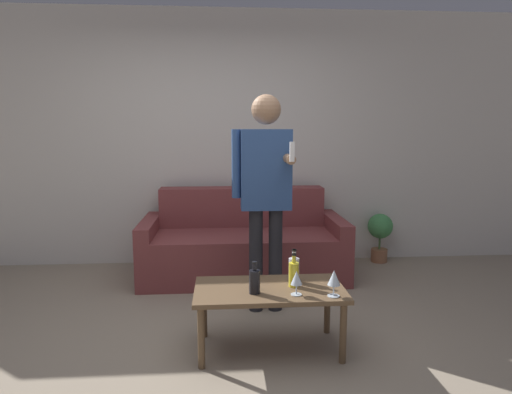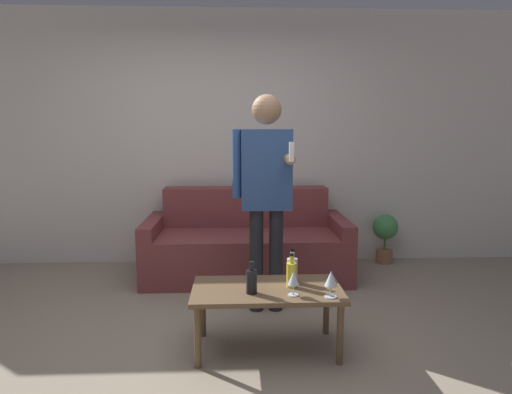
{
  "view_description": "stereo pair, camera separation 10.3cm",
  "coord_description": "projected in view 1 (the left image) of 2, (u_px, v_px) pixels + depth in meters",
  "views": [
    {
      "loc": [
        0.11,
        -2.83,
        1.46
      ],
      "look_at": [
        0.37,
        0.56,
        0.95
      ],
      "focal_mm": 32.0,
      "sensor_mm": 36.0,
      "label": 1
    },
    {
      "loc": [
        0.21,
        -2.84,
        1.46
      ],
      "look_at": [
        0.37,
        0.56,
        0.95
      ],
      "focal_mm": 32.0,
      "sensor_mm": 36.0,
      "label": 2
    }
  ],
  "objects": [
    {
      "name": "bottle_green",
      "position": [
        255.0,
        281.0,
        2.88
      ],
      "size": [
        0.07,
        0.07,
        0.21
      ],
      "color": "black",
      "rests_on": "coffee_table"
    },
    {
      "name": "couch",
      "position": [
        243.0,
        245.0,
        4.58
      ],
      "size": [
        1.98,
        0.92,
        0.85
      ],
      "color": "brown",
      "rests_on": "ground_plane"
    },
    {
      "name": "wine_glass_near",
      "position": [
        296.0,
        279.0,
        2.85
      ],
      "size": [
        0.07,
        0.07,
        0.16
      ],
      "color": "silver",
      "rests_on": "coffee_table"
    },
    {
      "name": "wine_glass_far",
      "position": [
        334.0,
        279.0,
        2.83
      ],
      "size": [
        0.08,
        0.08,
        0.17
      ],
      "color": "silver",
      "rests_on": "coffee_table"
    },
    {
      "name": "wall_back",
      "position": [
        211.0,
        139.0,
        4.9
      ],
      "size": [
        8.0,
        0.06,
        2.7
      ],
      "color": "silver",
      "rests_on": "ground_plane"
    },
    {
      "name": "bottle_dark",
      "position": [
        294.0,
        274.0,
        3.01
      ],
      "size": [
        0.07,
        0.07,
        0.22
      ],
      "color": "yellow",
      "rests_on": "coffee_table"
    },
    {
      "name": "ground_plane",
      "position": [
        207.0,
        352.0,
        3.01
      ],
      "size": [
        16.0,
        16.0,
        0.0
      ],
      "primitive_type": "plane",
      "color": "gray"
    },
    {
      "name": "bottle_orange",
      "position": [
        294.0,
        269.0,
        3.1
      ],
      "size": [
        0.07,
        0.07,
        0.23
      ],
      "color": "silver",
      "rests_on": "coffee_table"
    },
    {
      "name": "coffee_table",
      "position": [
        269.0,
        295.0,
        3.0
      ],
      "size": [
        0.98,
        0.53,
        0.43
      ],
      "color": "brown",
      "rests_on": "ground_plane"
    },
    {
      "name": "potted_plant",
      "position": [
        380.0,
        231.0,
        5.01
      ],
      "size": [
        0.27,
        0.27,
        0.54
      ],
      "color": "#936042",
      "rests_on": "ground_plane"
    },
    {
      "name": "person_standing_front",
      "position": [
        265.0,
        184.0,
        3.56
      ],
      "size": [
        0.46,
        0.43,
        1.72
      ],
      "color": "#232328",
      "rests_on": "ground_plane"
    }
  ]
}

